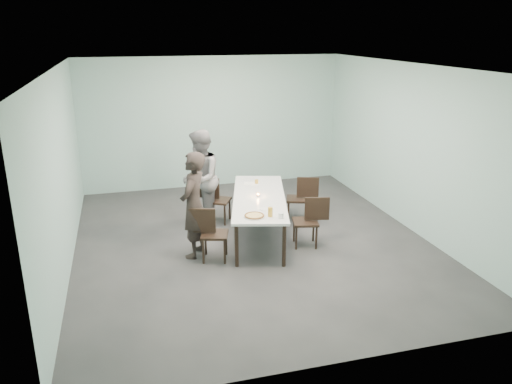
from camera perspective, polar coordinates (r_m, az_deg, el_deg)
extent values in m
plane|color=#333335|center=(8.83, -0.44, -5.68)|extent=(7.00, 7.00, 0.00)
cube|color=#9FC8C2|center=(11.68, -4.91, 7.90)|extent=(6.00, 0.02, 3.00)
cube|color=#9FC8C2|center=(5.20, 9.51, -5.53)|extent=(6.00, 0.02, 3.00)
cube|color=#9FC8C2|center=(8.13, -21.38, 2.15)|extent=(0.02, 7.00, 3.00)
cube|color=#9FC8C2|center=(9.53, 17.32, 4.80)|extent=(0.02, 7.00, 3.00)
cube|color=white|center=(8.09, -0.49, 14.14)|extent=(6.00, 7.00, 0.02)
cube|color=white|center=(8.80, 0.37, -0.65)|extent=(1.53, 2.74, 0.04)
cylinder|color=black|center=(7.81, -2.23, -6.15)|extent=(0.06, 0.06, 0.71)
cylinder|color=black|center=(10.08, -1.85, -0.43)|extent=(0.06, 0.06, 0.71)
cylinder|color=black|center=(7.82, 3.23, -6.13)|extent=(0.06, 0.06, 0.71)
cylinder|color=black|center=(10.09, 2.35, -0.42)|extent=(0.06, 0.06, 0.71)
cube|color=black|center=(8.04, -4.75, -4.87)|extent=(0.52, 0.52, 0.04)
cube|color=black|center=(7.97, -6.15, -3.26)|extent=(0.41, 0.16, 0.40)
cylinder|color=black|center=(8.00, -6.04, -6.81)|extent=(0.04, 0.04, 0.41)
cylinder|color=black|center=(8.31, -5.77, -5.82)|extent=(0.04, 0.04, 0.41)
cylinder|color=black|center=(7.97, -3.60, -6.85)|extent=(0.04, 0.04, 0.41)
cylinder|color=black|center=(8.27, -3.42, -5.85)|extent=(0.04, 0.04, 0.41)
cube|color=black|center=(9.60, -4.31, -0.97)|extent=(0.57, 0.57, 0.04)
cube|color=black|center=(9.58, -5.43, 0.47)|extent=(0.39, 0.23, 0.40)
cylinder|color=black|center=(9.57, -5.55, -2.49)|extent=(0.04, 0.04, 0.41)
cylinder|color=black|center=(9.88, -4.93, -1.81)|extent=(0.04, 0.04, 0.41)
cylinder|color=black|center=(9.48, -3.60, -2.66)|extent=(0.04, 0.04, 0.41)
cylinder|color=black|center=(9.78, -3.03, -1.97)|extent=(0.04, 0.04, 0.41)
cube|color=black|center=(8.56, 5.67, -3.43)|extent=(0.50, 0.50, 0.04)
cube|color=black|center=(8.51, 6.99, -1.90)|extent=(0.42, 0.13, 0.40)
cylinder|color=black|center=(8.83, 6.57, -4.36)|extent=(0.04, 0.04, 0.41)
cylinder|color=black|center=(8.52, 6.91, -5.23)|extent=(0.04, 0.04, 0.41)
cylinder|color=black|center=(8.78, 4.37, -4.41)|extent=(0.04, 0.04, 0.41)
cylinder|color=black|center=(8.47, 4.63, -5.29)|extent=(0.04, 0.04, 0.41)
cube|color=black|center=(9.69, 4.77, -0.80)|extent=(0.54, 0.54, 0.04)
cube|color=black|center=(9.62, 5.94, 0.53)|extent=(0.41, 0.18, 0.40)
cylinder|color=black|center=(9.93, 5.71, -1.73)|extent=(0.04, 0.04, 0.41)
cylinder|color=black|center=(9.61, 5.76, -2.42)|extent=(0.04, 0.04, 0.41)
cylinder|color=black|center=(9.92, 3.75, -1.68)|extent=(0.04, 0.04, 0.41)
cylinder|color=black|center=(9.61, 3.73, -2.37)|extent=(0.04, 0.04, 0.41)
imported|color=black|center=(8.07, -7.15, -1.49)|extent=(0.67, 0.76, 1.75)
imported|color=slate|center=(9.36, -6.38, 1.57)|extent=(0.88, 1.03, 1.82)
cylinder|color=white|center=(7.85, -0.19, -2.82)|extent=(0.34, 0.34, 0.01)
cylinder|color=#F5DC8B|center=(7.85, -0.19, -2.73)|extent=(0.30, 0.30, 0.01)
torus|color=brown|center=(7.85, -0.19, -2.69)|extent=(0.32, 0.32, 0.03)
cylinder|color=white|center=(8.17, 1.07, -1.98)|extent=(0.18, 0.18, 0.01)
cylinder|color=gold|center=(7.85, 1.64, -2.30)|extent=(0.08, 0.08, 0.15)
cylinder|color=silver|center=(7.79, 2.88, -2.71)|extent=(0.08, 0.08, 0.09)
cylinder|color=silver|center=(8.79, 0.23, -0.42)|extent=(0.06, 0.06, 0.03)
cylinder|color=orange|center=(8.78, 0.23, -0.28)|extent=(0.04, 0.04, 0.01)
cylinder|color=gold|center=(9.51, 0.07, 1.18)|extent=(0.07, 0.07, 0.08)
cube|color=silver|center=(9.53, -0.48, 0.98)|extent=(0.35, 0.29, 0.01)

